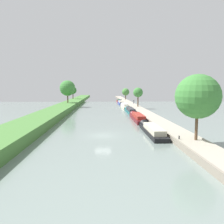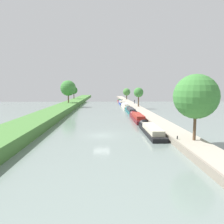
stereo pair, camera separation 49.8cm
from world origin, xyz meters
The scene contains 18 objects.
ground_plane centered at (0.00, 0.00, 0.00)m, with size 160.00×160.00×0.00m, color slate.
left_grassy_bank centered at (-12.79, 0.00, 0.84)m, with size 6.46×260.00×1.68m.
right_towpath centered at (11.42, 0.00, 0.40)m, with size 3.71×260.00×0.80m.
stone_quay centered at (9.44, 0.00, 0.43)m, with size 0.25×260.00×0.85m.
narrowboat_black centered at (7.98, 1.52, 0.56)m, with size 2.20×13.01×2.14m.
narrowboat_maroon centered at (7.90, 16.05, 0.63)m, with size 2.15×13.84×2.18m.
narrowboat_teal centered at (8.12, 31.54, 0.58)m, with size 2.01×14.62×2.11m.
narrowboat_cream centered at (8.05, 47.64, 0.66)m, with size 1.83×15.36×2.07m.
narrowboat_blue centered at (8.07, 64.77, 0.54)m, with size 2.13×14.84×2.02m.
narrowboat_red centered at (8.10, 77.66, 0.56)m, with size 1.82×10.89×1.86m.
tree_rightbank_near centered at (11.86, -6.66, 6.34)m, with size 5.59×5.59×8.35m.
tree_rightbank_midnear centered at (12.13, 41.97, 5.63)m, with size 3.31×3.31×6.54m.
tree_rightbank_midfar centered at (12.36, 85.57, 4.87)m, with size 3.95×3.95×6.07m.
tree_leftbank_downstream centered at (-13.10, 49.22, 7.12)m, with size 5.74×5.74×8.32m.
tree_leftbank_upstream centered at (-14.83, 76.70, 5.89)m, with size 3.68×3.68×6.09m.
person_walking centered at (12.58, 55.28, 1.67)m, with size 0.34×0.34×1.66m.
mooring_bollard_near centered at (9.86, -6.15, 1.03)m, with size 0.16×0.16×0.45m.
mooring_bollard_far centered at (9.86, 82.65, 1.03)m, with size 0.16×0.16×0.45m.
Camera 1 is at (-0.00, -33.79, 7.53)m, focal length 35.41 mm.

